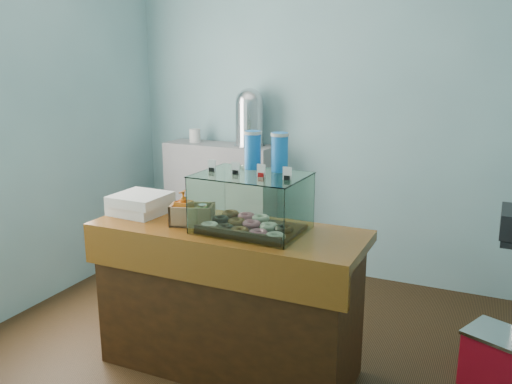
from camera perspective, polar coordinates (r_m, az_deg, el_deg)
The scene contains 9 objects.
ground at distance 3.70m, azimuth -0.97°, elevation -15.99°, with size 3.50×3.50×0.00m, color black.
room_shell at distance 3.21m, azimuth -0.62°, elevation 11.39°, with size 3.54×3.04×2.82m.
counter at distance 3.29m, azimuth -2.96°, elevation -11.08°, with size 1.60×0.60×0.90m.
back_shelf at distance 4.97m, azimuth -3.78°, elevation -1.21°, with size 1.00×0.32×1.10m, color gray.
display_case at distance 3.04m, azimuth -0.27°, elevation -0.76°, with size 0.61×0.45×0.54m.
condiment_crate at distance 3.18m, azimuth -6.95°, elevation -2.15°, with size 0.29×0.22×0.20m.
pastry_boxes at distance 3.46m, azimuth -12.05°, elevation -1.20°, with size 0.33×0.34×0.12m.
coffee_urn at distance 4.70m, azimuth -0.69°, elevation 8.02°, with size 0.27×0.27×0.50m.
red_cooler at distance 3.51m, azimuth 24.35°, elevation -15.92°, with size 0.47×0.42×0.34m.
Camera 1 is at (1.39, -2.89, 1.85)m, focal length 38.00 mm.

